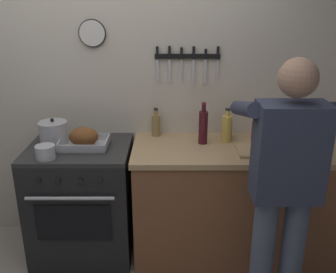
{
  "coord_description": "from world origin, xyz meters",
  "views": [
    {
      "loc": [
        0.45,
        -1.62,
        1.94
      ],
      "look_at": [
        0.44,
        0.85,
        1.03
      ],
      "focal_mm": 40.36,
      "sensor_mm": 36.0,
      "label": 1
    }
  ],
  "objects_px": {
    "bottle_olive_oil": "(300,126)",
    "person_cook": "(286,181)",
    "cutting_board": "(264,151)",
    "bottle_cooking_oil": "(228,128)",
    "stock_pot": "(55,133)",
    "stove": "(84,200)",
    "bottle_wine_red": "(205,127)",
    "bottle_hot_sauce": "(256,131)",
    "bottle_vinegar": "(158,124)",
    "bottle_soy_sauce": "(230,129)",
    "saucepan": "(47,152)",
    "roasting_pan": "(85,139)"
  },
  "relations": [
    {
      "from": "bottle_cooking_oil",
      "to": "bottle_hot_sauce",
      "type": "bearing_deg",
      "value": 0.93
    },
    {
      "from": "bottle_wine_red",
      "to": "bottle_vinegar",
      "type": "bearing_deg",
      "value": 154.88
    },
    {
      "from": "stock_pot",
      "to": "bottle_cooking_oil",
      "type": "bearing_deg",
      "value": 2.56
    },
    {
      "from": "bottle_cooking_oil",
      "to": "bottle_wine_red",
      "type": "bearing_deg",
      "value": -168.64
    },
    {
      "from": "stove",
      "to": "bottle_cooking_oil",
      "type": "xyz_separation_m",
      "value": [
        1.12,
        0.12,
        0.56
      ]
    },
    {
      "from": "roasting_pan",
      "to": "bottle_hot_sauce",
      "type": "bearing_deg",
      "value": 5.63
    },
    {
      "from": "cutting_board",
      "to": "bottle_vinegar",
      "type": "xyz_separation_m",
      "value": [
        -0.77,
        0.35,
        0.08
      ]
    },
    {
      "from": "person_cook",
      "to": "bottle_vinegar",
      "type": "bearing_deg",
      "value": 29.34
    },
    {
      "from": "bottle_olive_oil",
      "to": "person_cook",
      "type": "bearing_deg",
      "value": -112.55
    },
    {
      "from": "stock_pot",
      "to": "saucepan",
      "type": "bearing_deg",
      "value": -86.35
    },
    {
      "from": "stock_pot",
      "to": "bottle_olive_oil",
      "type": "relative_size",
      "value": 0.73
    },
    {
      "from": "roasting_pan",
      "to": "cutting_board",
      "type": "distance_m",
      "value": 1.3
    },
    {
      "from": "stock_pot",
      "to": "bottle_olive_oil",
      "type": "xyz_separation_m",
      "value": [
        1.85,
        0.07,
        0.03
      ]
    },
    {
      "from": "saucepan",
      "to": "bottle_vinegar",
      "type": "xyz_separation_m",
      "value": [
        0.75,
        0.46,
        0.05
      ]
    },
    {
      "from": "bottle_wine_red",
      "to": "bottle_olive_oil",
      "type": "distance_m",
      "value": 0.73
    },
    {
      "from": "bottle_olive_oil",
      "to": "cutting_board",
      "type": "bearing_deg",
      "value": -144.61
    },
    {
      "from": "stove",
      "to": "bottle_cooking_oil",
      "type": "height_order",
      "value": "bottle_cooking_oil"
    },
    {
      "from": "cutting_board",
      "to": "bottle_soy_sauce",
      "type": "distance_m",
      "value": 0.37
    },
    {
      "from": "bottle_soy_sauce",
      "to": "bottle_wine_red",
      "type": "distance_m",
      "value": 0.24
    },
    {
      "from": "cutting_board",
      "to": "bottle_olive_oil",
      "type": "distance_m",
      "value": 0.41
    },
    {
      "from": "stove",
      "to": "bottle_vinegar",
      "type": "bearing_deg",
      "value": 23.33
    },
    {
      "from": "person_cook",
      "to": "bottle_wine_red",
      "type": "distance_m",
      "value": 0.85
    },
    {
      "from": "bottle_hot_sauce",
      "to": "stock_pot",
      "type": "bearing_deg",
      "value": -177.67
    },
    {
      "from": "saucepan",
      "to": "bottle_wine_red",
      "type": "bearing_deg",
      "value": 14.89
    },
    {
      "from": "roasting_pan",
      "to": "cutting_board",
      "type": "xyz_separation_m",
      "value": [
        1.29,
        -0.1,
        -0.06
      ]
    },
    {
      "from": "saucepan",
      "to": "bottle_soy_sauce",
      "type": "relative_size",
      "value": 0.7
    },
    {
      "from": "bottle_hot_sauce",
      "to": "bottle_vinegar",
      "type": "height_order",
      "value": "bottle_vinegar"
    },
    {
      "from": "person_cook",
      "to": "stock_pot",
      "type": "distance_m",
      "value": 1.69
    },
    {
      "from": "person_cook",
      "to": "bottle_hot_sauce",
      "type": "distance_m",
      "value": 0.78
    },
    {
      "from": "bottle_vinegar",
      "to": "bottle_soy_sauce",
      "type": "distance_m",
      "value": 0.57
    },
    {
      "from": "stock_pot",
      "to": "bottle_hot_sauce",
      "type": "distance_m",
      "value": 1.52
    },
    {
      "from": "bottle_hot_sauce",
      "to": "bottle_vinegar",
      "type": "bearing_deg",
      "value": 170.4
    },
    {
      "from": "saucepan",
      "to": "cutting_board",
      "type": "xyz_separation_m",
      "value": [
        1.52,
        0.11,
        -0.04
      ]
    },
    {
      "from": "person_cook",
      "to": "bottle_cooking_oil",
      "type": "height_order",
      "value": "person_cook"
    },
    {
      "from": "person_cook",
      "to": "cutting_board",
      "type": "bearing_deg",
      "value": -11.4
    },
    {
      "from": "bottle_hot_sauce",
      "to": "bottle_vinegar",
      "type": "distance_m",
      "value": 0.77
    },
    {
      "from": "person_cook",
      "to": "bottle_soy_sauce",
      "type": "bearing_deg",
      "value": 2.24
    },
    {
      "from": "bottle_cooking_oil",
      "to": "bottle_wine_red",
      "type": "relative_size",
      "value": 0.83
    },
    {
      "from": "roasting_pan",
      "to": "bottle_soy_sauce",
      "type": "relative_size",
      "value": 1.83
    },
    {
      "from": "stove",
      "to": "bottle_olive_oil",
      "type": "bearing_deg",
      "value": 4.24
    },
    {
      "from": "stock_pot",
      "to": "cutting_board",
      "type": "bearing_deg",
      "value": -5.99
    },
    {
      "from": "person_cook",
      "to": "saucepan",
      "type": "distance_m",
      "value": 1.58
    },
    {
      "from": "saucepan",
      "to": "bottle_cooking_oil",
      "type": "height_order",
      "value": "bottle_cooking_oil"
    },
    {
      "from": "stock_pot",
      "to": "bottle_wine_red",
      "type": "distance_m",
      "value": 1.12
    },
    {
      "from": "cutting_board",
      "to": "bottle_soy_sauce",
      "type": "xyz_separation_m",
      "value": [
        -0.2,
        0.3,
        0.07
      ]
    },
    {
      "from": "cutting_board",
      "to": "bottle_olive_oil",
      "type": "relative_size",
      "value": 1.25
    },
    {
      "from": "stove",
      "to": "cutting_board",
      "type": "xyz_separation_m",
      "value": [
        1.34,
        -0.1,
        0.46
      ]
    },
    {
      "from": "saucepan",
      "to": "bottle_wine_red",
      "type": "xyz_separation_m",
      "value": [
        1.11,
        0.29,
        0.09
      ]
    },
    {
      "from": "stove",
      "to": "roasting_pan",
      "type": "height_order",
      "value": "roasting_pan"
    },
    {
      "from": "bottle_soy_sauce",
      "to": "bottle_cooking_oil",
      "type": "bearing_deg",
      "value": -107.48
    }
  ]
}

